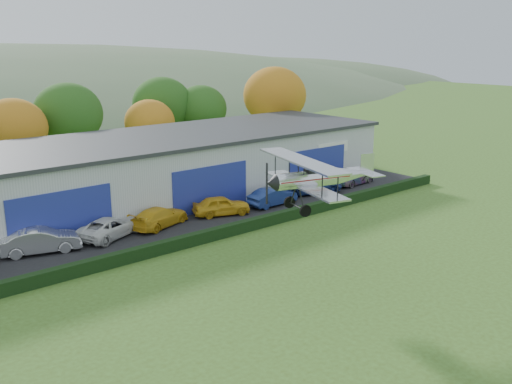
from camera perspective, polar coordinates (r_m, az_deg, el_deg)
ground at (r=27.67m, az=14.46°, el=-13.80°), size 300.00×300.00×0.00m
apron at (r=43.72m, az=-5.88°, el=-2.57°), size 48.00×9.00×0.05m
hedge at (r=39.89m, az=-2.00°, el=-3.65°), size 46.00×0.60×0.80m
hangar at (r=49.79m, az=-8.58°, el=2.63°), size 40.60×12.60×5.30m
tree_belt at (r=58.72m, az=-18.73°, el=6.78°), size 75.70×13.22×10.12m
car_1 at (r=38.65m, az=-20.73°, el=-4.54°), size 5.21×3.02×1.62m
car_2 at (r=40.32m, az=-14.31°, el=-3.40°), size 5.48×4.07×1.38m
car_3 at (r=41.82m, az=-9.60°, el=-2.45°), size 5.31×3.50×1.43m
car_4 at (r=43.99m, az=-3.47°, el=-1.35°), size 4.74×3.17×1.50m
car_5 at (r=46.50m, az=1.65°, el=-0.47°), size 4.43×1.68×1.44m
car_6 at (r=50.43m, az=5.36°, el=0.80°), size 6.43×4.63×1.63m
car_7 at (r=54.23m, az=9.66°, el=1.51°), size 4.92×2.37×1.38m
biplane at (r=30.92m, az=6.11°, el=1.55°), size 6.76×7.66×2.86m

